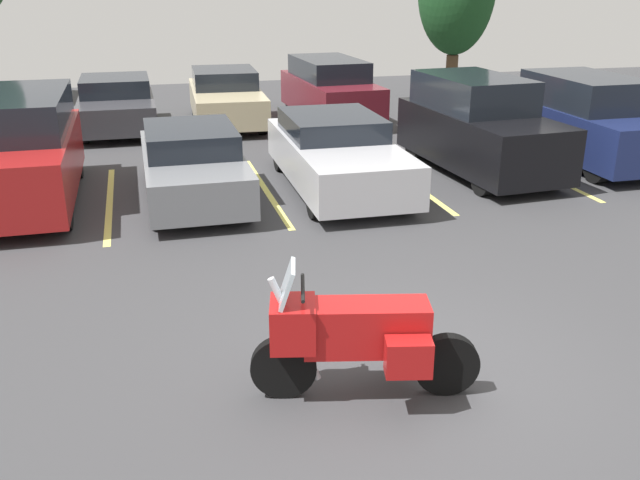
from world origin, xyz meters
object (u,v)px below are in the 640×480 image
Objects in this scene: car_far_maroon at (330,90)px; car_navy at (589,120)px; car_silver at (337,154)px; car_grey at (192,164)px; car_black at (478,127)px; car_far_champagne at (226,98)px; car_red at (23,150)px; car_far_charcoal at (117,104)px; motorcycle_touring at (356,335)px.

car_navy is at bearing -54.96° from car_far_maroon.
car_far_maroon reaches higher than car_silver.
car_grey is 6.09m from car_black.
car_silver is at bearing -79.79° from car_far_champagne.
car_red reaches higher than car_far_maroon.
car_navy is at bearing 3.71° from car_grey.
car_far_maroon is at bearing -1.22° from car_far_charcoal.
car_far_champagne is at bearing 175.07° from car_far_maroon.
car_black is at bearing 56.21° from motorcycle_touring.
car_silver is 3.30m from car_black.
car_black reaches higher than car_red.
car_black is at bearing -55.37° from car_far_champagne.
car_navy is 0.92× the size of car_far_maroon.
car_far_champagne is (-1.26, 6.99, 0.03)m from car_silver.
car_far_champagne is (-7.29, 6.41, -0.21)m from car_navy.
car_far_charcoal is at bearing 99.73° from motorcycle_touring.
car_far_champagne is at bearing 100.21° from car_silver.
motorcycle_touring is 0.53× the size of car_far_charcoal.
car_far_maroon reaches higher than car_far_charcoal.
car_far_maroon is (5.96, -0.13, 0.18)m from car_far_charcoal.
car_far_maroon is at bearing -4.93° from car_far_champagne.
car_red is 1.12× the size of car_grey.
car_silver is (5.80, -0.54, -0.30)m from car_red.
car_black reaches higher than car_navy.
car_far_maroon is at bearing 103.77° from car_black.
car_grey is 1.00× the size of car_navy.
car_red reaches higher than car_silver.
motorcycle_touring is at bearing -135.51° from car_navy.
car_silver is at bearing -172.05° from car_black.
car_grey is at bearing -10.19° from car_red.
car_black is at bearing -40.51° from car_far_charcoal.
car_grey is at bearing -175.77° from car_black.
car_red is at bearing 179.44° from car_black.
car_navy is (2.78, 0.12, -0.02)m from car_black.
car_far_charcoal is at bearing 139.49° from car_black.
car_silver is 1.03× the size of car_far_champagne.
car_black is (5.09, 7.61, 0.28)m from motorcycle_touring.
car_grey is 0.93× the size of car_far_champagne.
car_far_maroon reaches higher than car_far_champagne.
car_grey is at bearing 97.73° from motorcycle_touring.
car_far_champagne is at bearing 124.63° from car_black.
car_silver is 1.02× the size of car_far_maroon.
car_far_charcoal is at bearing 76.13° from car_red.
car_grey is 8.11m from car_far_maroon.
car_grey is 0.90× the size of car_silver.
motorcycle_touring is at bearing -104.41° from car_silver.
car_red is 5.84m from car_silver.
car_black is at bearing 4.23° from car_grey.
car_black is 2.78m from car_navy.
car_silver is (2.81, -0.01, 0.03)m from car_grey.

